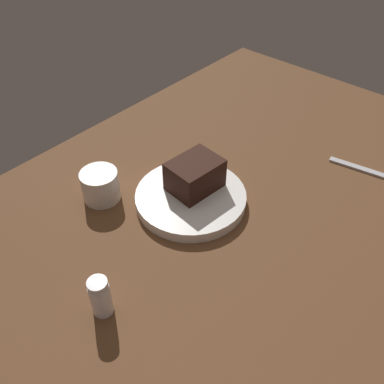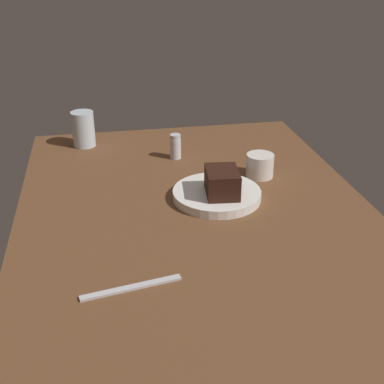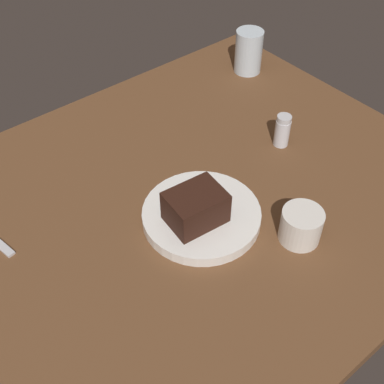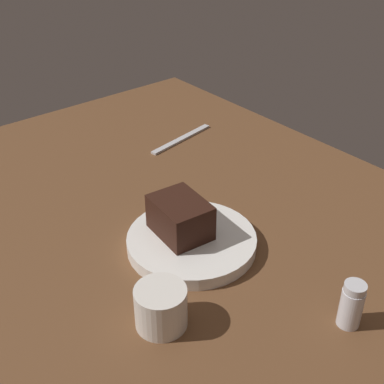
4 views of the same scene
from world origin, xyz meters
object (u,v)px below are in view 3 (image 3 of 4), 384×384
Objects in this scene: salt_shaker at (282,130)px; water_glass at (249,51)px; coffee_cup at (301,226)px; chocolate_cake_slice at (196,207)px; dessert_plate at (201,215)px.

water_glass reaches higher than salt_shaker.
coffee_cup is at bearing 55.66° from water_glass.
water_glass is at bearing -143.48° from chocolate_cake_slice.
salt_shaker is at bearing -167.47° from dessert_plate.
coffee_cup is (-10.67, 14.24, 2.04)cm from dessert_plate.
dessert_plate is 28.08cm from salt_shaker.
water_glass is 1.46× the size of coffee_cup.
salt_shaker is (-27.30, -6.07, 2.49)cm from dessert_plate.
salt_shaker is 30.12cm from water_glass.
chocolate_cake_slice is 55.22cm from water_glass.
dessert_plate is at bearing -53.16° from coffee_cup.
dessert_plate is at bearing 37.18° from water_glass.
salt_shaker reaches higher than coffee_cup.
chocolate_cake_slice is at bearing 36.52° from water_glass.
water_glass reaches higher than coffee_cup.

